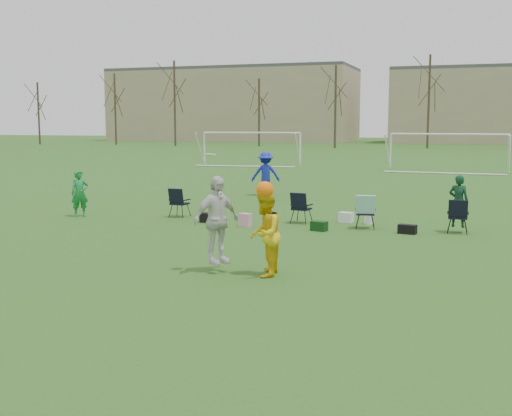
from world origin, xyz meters
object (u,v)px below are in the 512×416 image
at_px(goal_left, 251,139).
at_px(goal_mid, 448,142).
at_px(fielder_green_near, 80,193).
at_px(center_contest, 242,226).
at_px(fielder_blue, 266,174).

xyz_separation_m(goal_left, goal_mid, (14.00, -2.00, 0.00)).
bearing_deg(fielder_green_near, goal_mid, 24.05).
distance_m(fielder_green_near, goal_mid, 26.89).
xyz_separation_m(fielder_green_near, goal_left, (-3.23, 26.61, 1.15)).
distance_m(center_contest, goal_left, 34.49).
bearing_deg(goal_left, goal_mid, -13.13).
bearing_deg(fielder_green_near, fielder_blue, 21.34).
bearing_deg(fielder_blue, goal_mid, -132.83).
xyz_separation_m(fielder_green_near, fielder_blue, (3.93, 7.94, 0.16)).
height_order(center_contest, goal_left, center_contest).
height_order(center_contest, goal_mid, center_contest).
distance_m(fielder_green_near, fielder_blue, 8.86).
bearing_deg(fielder_blue, center_contest, 85.53).
xyz_separation_m(center_contest, goal_left, (-11.17, 32.61, 0.92)).
xyz_separation_m(fielder_green_near, goal_mid, (10.77, 24.61, 1.15)).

